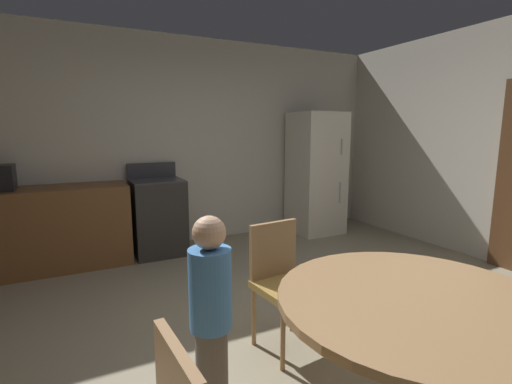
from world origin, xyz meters
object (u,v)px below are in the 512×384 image
at_px(refrigerator, 316,173).
at_px(oven_range, 158,216).
at_px(chair_north, 283,277).
at_px(person_child, 211,313).
at_px(dining_table, 413,328).

bearing_deg(refrigerator, oven_range, 178.66).
xyz_separation_m(oven_range, chair_north, (0.35, -2.39, 0.03)).
bearing_deg(refrigerator, person_child, -133.73).
bearing_deg(chair_north, dining_table, 0.00).
distance_m(chair_north, person_child, 0.78).
bearing_deg(refrigerator, chair_north, -129.86).
distance_m(refrigerator, dining_table, 3.82).
bearing_deg(dining_table, person_child, 142.04).
height_order(refrigerator, dining_table, refrigerator).
bearing_deg(dining_table, chair_north, 96.03).
bearing_deg(oven_range, dining_table, -82.31).
height_order(refrigerator, person_child, refrigerator).
relative_size(refrigerator, chair_north, 2.02).
xyz_separation_m(refrigerator, dining_table, (-1.85, -3.33, -0.27)).
height_order(dining_table, chair_north, chair_north).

